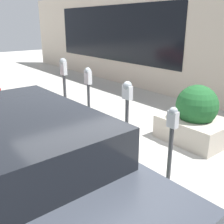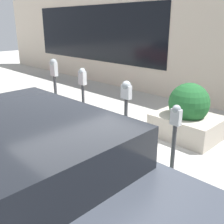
# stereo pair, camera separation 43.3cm
# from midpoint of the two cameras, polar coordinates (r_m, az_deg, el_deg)

# --- Properties ---
(ground_plane) EXTENTS (40.00, 40.00, 0.00)m
(ground_plane) POSITION_cam_midpoint_polar(r_m,az_deg,el_deg) (4.67, 1.63, -11.51)
(ground_plane) COLOR #ADAAA3
(curb_strip) EXTENTS (24.50, 0.16, 0.04)m
(curb_strip) POSITION_cam_midpoint_polar(r_m,az_deg,el_deg) (4.61, 0.85, -11.61)
(curb_strip) COLOR #338C47
(curb_strip) RESTS_ON ground_plane
(parking_meter_second) EXTENTS (0.15, 0.13, 1.26)m
(parking_meter_second) POSITION_cam_midpoint_polar(r_m,az_deg,el_deg) (3.89, 15.99, -4.83)
(parking_meter_second) COLOR #38383D
(parking_meter_second) RESTS_ON ground_plane
(parking_meter_middle) EXTENTS (0.18, 0.15, 1.45)m
(parking_meter_middle) POSITION_cam_midpoint_polar(r_m,az_deg,el_deg) (4.46, 6.09, 1.52)
(parking_meter_middle) COLOR #38383D
(parking_meter_middle) RESTS_ON ground_plane
(parking_meter_fourth) EXTENTS (0.15, 0.13, 1.53)m
(parking_meter_fourth) POSITION_cam_midpoint_polar(r_m,az_deg,el_deg) (5.28, -2.83, 4.72)
(parking_meter_fourth) COLOR #38383D
(parking_meter_fourth) RESTS_ON ground_plane
(parking_meter_farthest) EXTENTS (0.18, 0.16, 1.60)m
(parking_meter_farthest) POSITION_cam_midpoint_polar(r_m,az_deg,el_deg) (6.16, -8.40, 7.02)
(parking_meter_farthest) COLOR #38383D
(parking_meter_farthest) RESTS_ON ground_plane
(planter_box) EXTENTS (1.35, 1.08, 1.19)m
(planter_box) POSITION_cam_midpoint_polar(r_m,az_deg,el_deg) (5.75, 19.81, -1.33)
(planter_box) COLOR #B2A899
(planter_box) RESTS_ON ground_plane
(parked_car_middle) EXTENTS (4.49, 1.87, 1.42)m
(parked_car_middle) POSITION_cam_midpoint_polar(r_m,az_deg,el_deg) (3.36, -16.75, -10.61)
(parked_car_middle) COLOR #383D47
(parked_car_middle) RESTS_ON ground_plane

